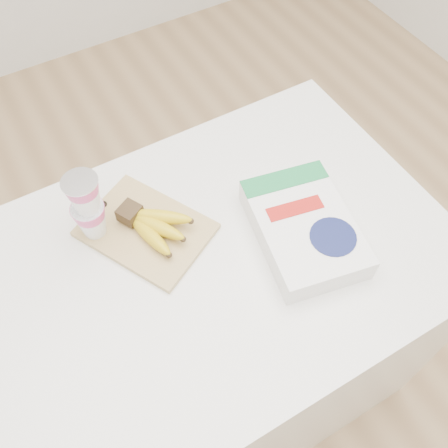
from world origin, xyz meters
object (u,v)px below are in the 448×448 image
object	(u,v)px
bananas	(153,224)
table	(209,332)
yogurt_stack	(87,206)
cutting_board	(146,230)
cereal_box	(304,228)

from	to	relation	value
bananas	table	bearing A→B (deg)	-61.07
bananas	yogurt_stack	xyz separation A→B (m)	(-0.11, 0.06, 0.07)
cutting_board	yogurt_stack	distance (m)	0.15
bananas	yogurt_stack	size ratio (longest dim) A/B	1.01
table	cereal_box	size ratio (longest dim) A/B	3.38
cutting_board	bananas	bearing A→B (deg)	-72.31
table	cereal_box	distance (m)	0.50
yogurt_stack	cereal_box	distance (m)	0.47
cutting_board	cereal_box	distance (m)	0.36
table	cutting_board	size ratio (longest dim) A/B	4.05
yogurt_stack	cutting_board	bearing A→B (deg)	-26.49
cereal_box	table	bearing A→B (deg)	177.09
table	bananas	world-z (taller)	bananas
yogurt_stack	cereal_box	bearing A→B (deg)	-30.70
table	bananas	distance (m)	0.47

